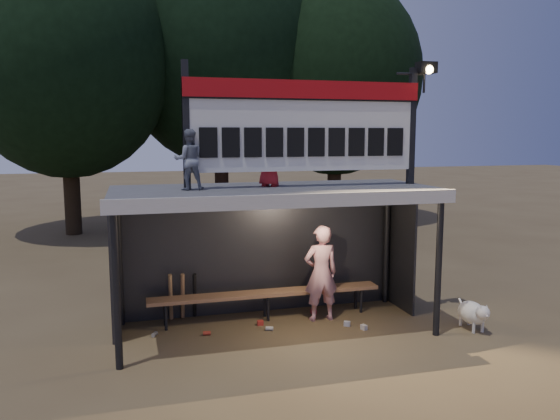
% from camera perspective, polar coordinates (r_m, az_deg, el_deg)
% --- Properties ---
extents(ground, '(80.00, 80.00, 0.00)m').
position_cam_1_polar(ground, '(9.06, -0.57, -12.38)').
color(ground, '#4F3F27').
rests_on(ground, ground).
extents(player, '(0.60, 0.40, 1.63)m').
position_cam_1_polar(player, '(9.30, 4.30, -6.59)').
color(player, white).
rests_on(player, ground).
extents(child_a, '(0.44, 0.34, 0.90)m').
position_cam_1_polar(child_a, '(8.21, -9.51, 5.20)').
color(child_a, slate).
rests_on(child_a, dugout_shelter).
extents(child_b, '(0.51, 0.50, 0.89)m').
position_cam_1_polar(child_b, '(8.65, -1.09, 5.41)').
color(child_b, maroon).
rests_on(child_b, dugout_shelter).
extents(dugout_shelter, '(5.10, 2.08, 2.32)m').
position_cam_1_polar(dugout_shelter, '(8.83, -0.99, -0.53)').
color(dugout_shelter, '#424245').
rests_on(dugout_shelter, ground).
extents(scoreboard_assembly, '(4.10, 0.27, 1.99)m').
position_cam_1_polar(scoreboard_assembly, '(8.65, 3.03, 9.11)').
color(scoreboard_assembly, black).
rests_on(scoreboard_assembly, dugout_shelter).
extents(bench, '(4.00, 0.35, 0.48)m').
position_cam_1_polar(bench, '(9.43, -1.43, -8.78)').
color(bench, '#996B48').
rests_on(bench, ground).
extents(tree_left, '(6.46, 6.46, 9.27)m').
position_cam_1_polar(tree_left, '(18.48, -21.56, 14.73)').
color(tree_left, black).
rests_on(tree_left, ground).
extents(tree_mid, '(7.22, 7.22, 10.36)m').
position_cam_1_polar(tree_mid, '(20.20, -6.32, 16.45)').
color(tree_mid, black).
rests_on(tree_mid, ground).
extents(tree_right, '(6.08, 6.08, 8.72)m').
position_cam_1_polar(tree_right, '(20.15, 5.83, 13.68)').
color(tree_right, '#2F2014').
rests_on(tree_right, ground).
extents(dog, '(0.36, 0.81, 0.49)m').
position_cam_1_polar(dog, '(9.50, 19.55, -10.10)').
color(dog, white).
rests_on(dog, ground).
extents(bats, '(0.48, 0.33, 0.84)m').
position_cam_1_polar(bats, '(9.47, -10.13, -8.85)').
color(bats, '#946D45').
rests_on(bats, ground).
extents(litter, '(3.40, 1.07, 0.08)m').
position_cam_1_polar(litter, '(9.13, -0.32, -11.97)').
color(litter, red).
rests_on(litter, ground).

